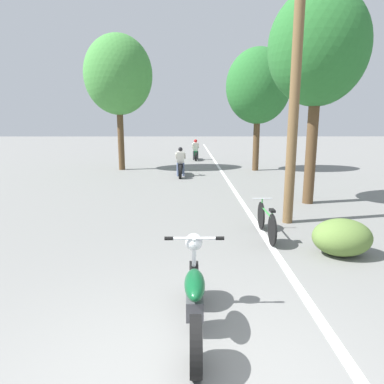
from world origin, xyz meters
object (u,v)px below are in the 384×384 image
roadside_tree_right_far (258,87)px  roadside_tree_right_near (318,49)px  roadside_tree_left (118,75)px  motorcycle_rider_lead (181,165)px  bicycle_parked (266,221)px  motorcycle_foreground (195,296)px  motorcycle_rider_far (196,152)px  utility_pole (295,82)px

roadside_tree_right_far → roadside_tree_right_near: bearing=-88.3°
roadside_tree_left → motorcycle_rider_lead: (3.18, -2.26, -4.30)m
motorcycle_rider_lead → bicycle_parked: bearing=-76.5°
roadside_tree_right_far → roadside_tree_left: (-7.06, 0.33, 0.57)m
motorcycle_foreground → bicycle_parked: size_ratio=1.12×
motorcycle_foreground → bicycle_parked: motorcycle_foreground is taller
roadside_tree_right_near → motorcycle_rider_far: size_ratio=3.23×
motorcycle_rider_far → bicycle_parked: (1.26, -15.81, -0.17)m
roadside_tree_right_near → roadside_tree_right_far: size_ratio=1.01×
motorcycle_rider_lead → roadside_tree_left: bearing=144.6°
utility_pole → motorcycle_foreground: utility_pole is taller
motorcycle_foreground → motorcycle_rider_lead: motorcycle_rider_lead is taller
motorcycle_rider_lead → roadside_tree_right_far: bearing=26.4°
motorcycle_foreground → motorcycle_rider_far: motorcycle_rider_far is taller
roadside_tree_right_near → bicycle_parked: size_ratio=3.55×
roadside_tree_left → bicycle_parked: bearing=-64.4°
utility_pole → motorcycle_rider_lead: bearing=110.6°
roadside_tree_right_near → motorcycle_rider_far: (-3.27, 12.62, -4.00)m
utility_pole → motorcycle_foreground: (-2.40, -4.52, -2.94)m
roadside_tree_right_near → roadside_tree_left: 10.67m
roadside_tree_left → bicycle_parked: roadside_tree_left is taller
utility_pole → motorcycle_rider_lead: 8.65m
utility_pole → motorcycle_rider_far: size_ratio=3.43×
utility_pole → roadside_tree_right_far: 9.65m
motorcycle_foreground → motorcycle_rider_far: size_ratio=1.01×
motorcycle_foreground → motorcycle_rider_lead: (-0.47, 12.16, 0.07)m
roadside_tree_right_near → utility_pole: bearing=-120.3°
motorcycle_rider_lead → motorcycle_rider_far: motorcycle_rider_far is taller
motorcycle_foreground → bicycle_parked: bearing=64.7°
roadside_tree_right_far → bicycle_parked: bearing=-99.5°
roadside_tree_right_near → motorcycle_rider_lead: 7.97m
motorcycle_rider_far → bicycle_parked: motorcycle_rider_far is taller
roadside_tree_right_near → bicycle_parked: bearing=-122.2°
utility_pole → bicycle_parked: (-0.78, -1.10, -3.03)m
roadside_tree_left → motorcycle_rider_lead: 5.80m
motorcycle_rider_lead → motorcycle_rider_far: (0.83, 7.08, 0.01)m
motorcycle_rider_lead → motorcycle_rider_far: bearing=83.3°
roadside_tree_left → motorcycle_foreground: bearing=-75.8°
roadside_tree_left → utility_pole: bearing=-58.5°
utility_pole → motorcycle_rider_lead: (-2.87, 7.64, -2.88)m
bicycle_parked → motorcycle_rider_far: bearing=94.6°
roadside_tree_left → motorcycle_rider_lead: size_ratio=3.25×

